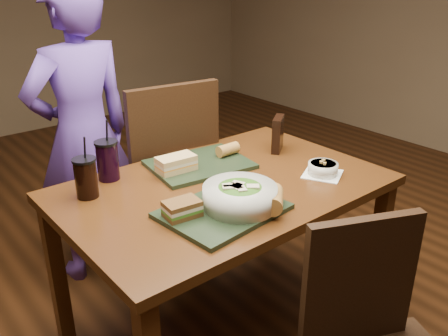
{
  "coord_description": "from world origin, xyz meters",
  "views": [
    {
      "loc": [
        -1.11,
        -1.34,
        1.57
      ],
      "look_at": [
        0.0,
        0.0,
        0.82
      ],
      "focal_mm": 38.0,
      "sensor_mm": 36.0,
      "label": 1
    }
  ],
  "objects_px": {
    "soup_bowl": "(323,168)",
    "baguette_near": "(273,199)",
    "salad_bowl": "(240,195)",
    "baguette_far": "(228,150)",
    "chair_far": "(164,173)",
    "diner": "(83,136)",
    "tray_near": "(223,211)",
    "dining_table": "(224,204)",
    "cup_berry": "(108,160)",
    "tray_far": "(200,164)",
    "sandwich_far": "(176,163)",
    "cup_cola": "(86,178)",
    "chip_bag": "(278,134)",
    "sandwich_near": "(182,209)"
  },
  "relations": [
    {
      "from": "soup_bowl",
      "to": "baguette_near",
      "type": "height_order",
      "value": "baguette_near"
    },
    {
      "from": "salad_bowl",
      "to": "baguette_far",
      "type": "height_order",
      "value": "salad_bowl"
    },
    {
      "from": "chair_far",
      "to": "diner",
      "type": "distance_m",
      "value": 0.45
    },
    {
      "from": "chair_far",
      "to": "tray_near",
      "type": "bearing_deg",
      "value": -106.62
    },
    {
      "from": "chair_far",
      "to": "tray_near",
      "type": "relative_size",
      "value": 2.54
    },
    {
      "from": "dining_table",
      "to": "cup_berry",
      "type": "bearing_deg",
      "value": 134.64
    },
    {
      "from": "baguette_far",
      "to": "cup_berry",
      "type": "bearing_deg",
      "value": 164.95
    },
    {
      "from": "tray_far",
      "to": "sandwich_far",
      "type": "xyz_separation_m",
      "value": [
        -0.13,
        -0.01,
        0.04
      ]
    },
    {
      "from": "cup_berry",
      "to": "diner",
      "type": "bearing_deg",
      "value": 77.35
    },
    {
      "from": "diner",
      "to": "salad_bowl",
      "type": "distance_m",
      "value": 1.07
    },
    {
      "from": "diner",
      "to": "tray_near",
      "type": "distance_m",
      "value": 1.04
    },
    {
      "from": "soup_bowl",
      "to": "baguette_near",
      "type": "xyz_separation_m",
      "value": [
        -0.4,
        -0.1,
        0.02
      ]
    },
    {
      "from": "dining_table",
      "to": "diner",
      "type": "relative_size",
      "value": 0.84
    },
    {
      "from": "tray_near",
      "to": "cup_berry",
      "type": "bearing_deg",
      "value": 108.54
    },
    {
      "from": "soup_bowl",
      "to": "baguette_far",
      "type": "height_order",
      "value": "baguette_far"
    },
    {
      "from": "tray_near",
      "to": "baguette_near",
      "type": "xyz_separation_m",
      "value": [
        0.14,
        -0.11,
        0.04
      ]
    },
    {
      "from": "diner",
      "to": "cup_cola",
      "type": "height_order",
      "value": "diner"
    },
    {
      "from": "dining_table",
      "to": "chair_far",
      "type": "distance_m",
      "value": 0.56
    },
    {
      "from": "tray_far",
      "to": "baguette_far",
      "type": "xyz_separation_m",
      "value": [
        0.15,
        -0.01,
        0.04
      ]
    },
    {
      "from": "diner",
      "to": "cup_berry",
      "type": "distance_m",
      "value": 0.52
    },
    {
      "from": "soup_bowl",
      "to": "cup_berry",
      "type": "height_order",
      "value": "cup_berry"
    },
    {
      "from": "tray_far",
      "to": "baguette_near",
      "type": "bearing_deg",
      "value": -95.69
    },
    {
      "from": "chair_far",
      "to": "baguette_far",
      "type": "bearing_deg",
      "value": -70.76
    },
    {
      "from": "diner",
      "to": "salad_bowl",
      "type": "relative_size",
      "value": 5.79
    },
    {
      "from": "baguette_far",
      "to": "cup_berry",
      "type": "distance_m",
      "value": 0.54
    },
    {
      "from": "dining_table",
      "to": "diner",
      "type": "height_order",
      "value": "diner"
    },
    {
      "from": "diner",
      "to": "tray_far",
      "type": "xyz_separation_m",
      "value": [
        0.26,
        -0.64,
        -0.01
      ]
    },
    {
      "from": "baguette_far",
      "to": "chip_bag",
      "type": "bearing_deg",
      "value": -15.27
    },
    {
      "from": "tray_near",
      "to": "tray_far",
      "type": "height_order",
      "value": "same"
    },
    {
      "from": "diner",
      "to": "tray_near",
      "type": "height_order",
      "value": "diner"
    },
    {
      "from": "tray_near",
      "to": "baguette_far",
      "type": "height_order",
      "value": "baguette_far"
    },
    {
      "from": "chair_far",
      "to": "tray_far",
      "type": "height_order",
      "value": "chair_far"
    },
    {
      "from": "dining_table",
      "to": "cup_cola",
      "type": "relative_size",
      "value": 5.36
    },
    {
      "from": "salad_bowl",
      "to": "chip_bag",
      "type": "distance_m",
      "value": 0.64
    },
    {
      "from": "tray_near",
      "to": "baguette_near",
      "type": "distance_m",
      "value": 0.18
    },
    {
      "from": "salad_bowl",
      "to": "diner",
      "type": "bearing_deg",
      "value": 96.51
    },
    {
      "from": "sandwich_far",
      "to": "diner",
      "type": "bearing_deg",
      "value": 101.12
    },
    {
      "from": "cup_berry",
      "to": "soup_bowl",
      "type": "bearing_deg",
      "value": -36.74
    },
    {
      "from": "dining_table",
      "to": "soup_bowl",
      "type": "xyz_separation_m",
      "value": [
        0.38,
        -0.19,
        0.12
      ]
    },
    {
      "from": "diner",
      "to": "soup_bowl",
      "type": "relative_size",
      "value": 7.54
    },
    {
      "from": "dining_table",
      "to": "chip_bag",
      "type": "distance_m",
      "value": 0.49
    },
    {
      "from": "tray_near",
      "to": "cup_cola",
      "type": "xyz_separation_m",
      "value": [
        -0.32,
        0.43,
        0.07
      ]
    },
    {
      "from": "tray_near",
      "to": "soup_bowl",
      "type": "distance_m",
      "value": 0.54
    },
    {
      "from": "soup_bowl",
      "to": "chip_bag",
      "type": "relative_size",
      "value": 1.24
    },
    {
      "from": "tray_far",
      "to": "cup_cola",
      "type": "xyz_separation_m",
      "value": [
        -0.51,
        0.03,
        0.07
      ]
    },
    {
      "from": "sandwich_near",
      "to": "cup_cola",
      "type": "distance_m",
      "value": 0.42
    },
    {
      "from": "sandwich_far",
      "to": "tray_near",
      "type": "bearing_deg",
      "value": -99.42
    },
    {
      "from": "tray_far",
      "to": "salad_bowl",
      "type": "height_order",
      "value": "salad_bowl"
    },
    {
      "from": "sandwich_far",
      "to": "cup_cola",
      "type": "relative_size",
      "value": 0.69
    },
    {
      "from": "sandwich_far",
      "to": "dining_table",
      "type": "bearing_deg",
      "value": -64.68
    }
  ]
}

